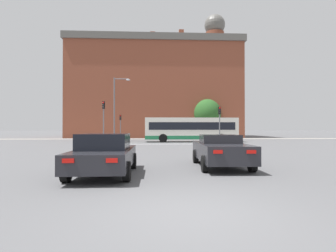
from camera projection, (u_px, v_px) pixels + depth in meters
name	position (u px, v px, depth m)	size (l,w,h in m)	color
ground_plane	(190.00, 213.00, 5.15)	(400.00, 400.00, 0.00)	#545456
stop_line_strip	(162.00, 144.00, 27.44)	(9.00, 0.30, 0.01)	silver
far_pavement	(160.00, 139.00, 41.20)	(69.99, 2.50, 0.01)	gray
brick_civic_building	(156.00, 90.00, 51.84)	(31.45, 15.64, 24.48)	brown
car_saloon_left	(105.00, 154.00, 9.37)	(2.08, 4.35, 1.47)	#232328
car_roadster_right	(221.00, 150.00, 11.24)	(2.11, 4.44, 1.38)	#232328
bus_crossing_lead	(191.00, 129.00, 32.07)	(11.17, 2.65, 2.94)	silver
traffic_light_near_left	(104.00, 115.00, 27.80)	(0.26, 0.31, 4.54)	slate
traffic_light_near_right	(220.00, 119.00, 27.87)	(0.26, 0.31, 3.97)	slate
traffic_light_far_left	(120.00, 123.00, 40.26)	(0.26, 0.31, 3.73)	slate
street_lamp_junction	(117.00, 103.00, 32.38)	(2.02, 0.36, 7.94)	slate
pedestrian_waiting	(195.00, 132.00, 42.11)	(0.27, 0.42, 1.75)	#333851
tree_by_building	(207.00, 114.00, 45.17)	(4.77, 4.77, 6.72)	#4C3823
tree_kerbside	(208.00, 113.00, 46.78)	(3.92, 3.92, 6.46)	#4C3823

